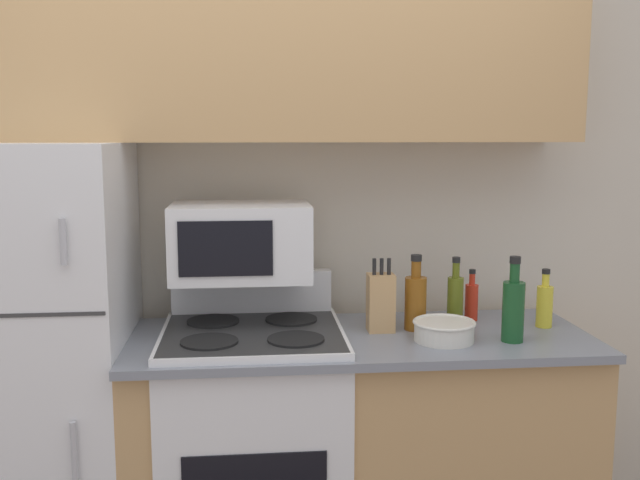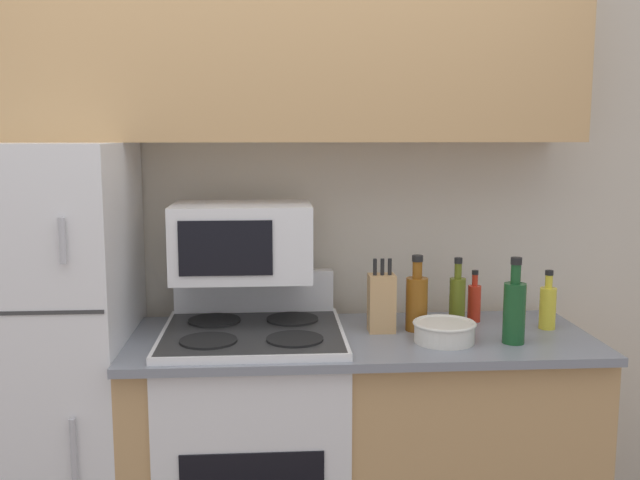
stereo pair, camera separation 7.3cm
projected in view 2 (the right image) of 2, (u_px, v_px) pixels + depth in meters
name	position (u px, v px, depth m)	size (l,w,h in m)	color
wall_back	(267.00, 223.00, 2.89)	(8.00, 0.05, 2.55)	beige
lower_cabinets	(360.00, 454.00, 2.64)	(1.65, 0.64, 0.92)	tan
refrigerator	(36.00, 369.00, 2.54)	(0.67, 0.69, 1.60)	white
upper_cabinets	(265.00, 39.00, 2.60)	(2.32, 0.35, 0.75)	tan
stove	(254.00, 451.00, 2.60)	(0.64, 0.62, 1.10)	white
microwave	(242.00, 241.00, 2.61)	(0.50, 0.34, 0.27)	white
knife_block	(382.00, 302.00, 2.59)	(0.10, 0.08, 0.27)	tan
bowl	(444.00, 331.00, 2.47)	(0.22, 0.22, 0.07)	silver
bottle_whiskey	(417.00, 301.00, 2.61)	(0.08, 0.08, 0.28)	brown
bottle_olive_oil	(457.00, 299.00, 2.67)	(0.06, 0.06, 0.26)	#5B6619
bottle_wine_green	(514.00, 310.00, 2.45)	(0.08, 0.08, 0.30)	#194C23
bottle_hot_sauce	(474.00, 301.00, 2.74)	(0.05, 0.05, 0.20)	red
bottle_cooking_spray	(548.00, 306.00, 2.63)	(0.06, 0.06, 0.22)	gold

